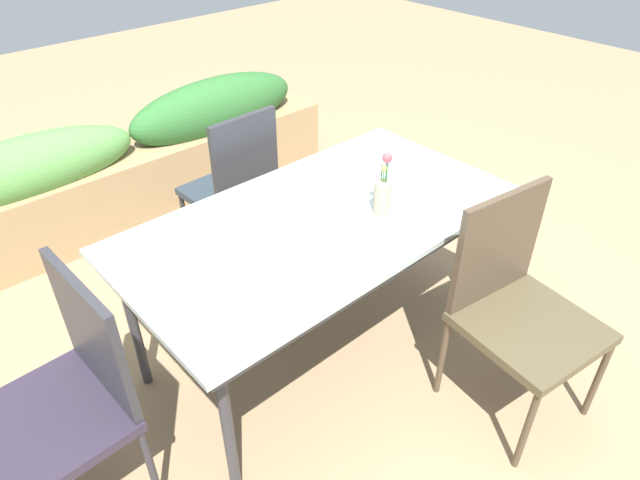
# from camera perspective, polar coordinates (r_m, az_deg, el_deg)

# --- Properties ---
(ground_plane) EXTENTS (12.00, 12.00, 0.00)m
(ground_plane) POSITION_cam_1_polar(r_m,az_deg,el_deg) (2.93, 0.61, -9.00)
(ground_plane) COLOR #9E7F5B
(dining_table) EXTENTS (1.72, 0.91, 0.75)m
(dining_table) POSITION_cam_1_polar(r_m,az_deg,el_deg) (2.41, -0.00, 1.40)
(dining_table) COLOR #B2C6C1
(dining_table) RESTS_ON ground
(chair_end_left) EXTENTS (0.51, 0.51, 0.96)m
(chair_end_left) POSITION_cam_1_polar(r_m,az_deg,el_deg) (2.12, -24.66, -14.18)
(chair_end_left) COLOR #2F2737
(chair_end_left) RESTS_ON ground
(chair_far_side) EXTENTS (0.43, 0.43, 0.98)m
(chair_far_side) POSITION_cam_1_polar(r_m,az_deg,el_deg) (3.04, -8.64, 5.62)
(chair_far_side) COLOR #2B353E
(chair_far_side) RESTS_ON ground
(chair_near_right) EXTENTS (0.56, 0.56, 0.97)m
(chair_near_right) POSITION_cam_1_polar(r_m,az_deg,el_deg) (2.41, 19.43, -5.75)
(chair_near_right) COLOR brown
(chair_near_right) RESTS_ON ground
(flower_vase) EXTENTS (0.07, 0.07, 0.28)m
(flower_vase) POSITION_cam_1_polar(r_m,az_deg,el_deg) (2.37, 6.42, 4.99)
(flower_vase) COLOR tan
(flower_vase) RESTS_ON dining_table
(planter_box) EXTENTS (2.79, 0.40, 0.78)m
(planter_box) POSITION_cam_1_polar(r_m,az_deg,el_deg) (3.82, -18.07, 7.38)
(planter_box) COLOR #9E7F56
(planter_box) RESTS_ON ground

